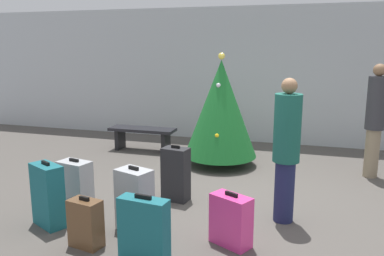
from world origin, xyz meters
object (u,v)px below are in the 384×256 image
Objects in this scene: waiting_bench at (142,134)px; suitcase_6 at (75,184)px; holiday_tree at (221,109)px; suitcase_4 at (231,220)px; traveller_0 at (286,147)px; suitcase_3 at (144,230)px; traveller_1 at (375,118)px; suitcase_1 at (176,174)px; suitcase_5 at (86,223)px; suitcase_2 at (48,195)px; suitcase_0 at (135,200)px.

waiting_bench is 3.00m from suitcase_6.
holiday_tree is 3.10m from suitcase_4.
suitcase_6 is at bearing -172.75° from traveller_0.
suitcase_3 is at bearing -132.76° from traveller_0.
traveller_1 is 3.43m from suitcase_1.
suitcase_5 is (-0.49, -1.54, -0.11)m from suitcase_1.
traveller_1 is 2.80× the size of suitcase_6.
holiday_tree is 2.56m from traveller_1.
waiting_bench is 4.07m from suitcase_5.
suitcase_4 is at bearing -11.38° from suitcase_6.
suitcase_3 reaches higher than suitcase_6.
suitcase_1 is at bearing 170.57° from traveller_0.
suitcase_2 is 1.34× the size of suitcase_4.
suitcase_1 reaches higher than suitcase_5.
suitcase_1 is 1.32× the size of suitcase_4.
suitcase_3 is at bearing -6.86° from suitcase_5.
suitcase_2 reaches higher than suitcase_6.
suitcase_5 is (-0.33, -0.53, -0.11)m from suitcase_0.
suitcase_4 is at bearing -74.76° from holiday_tree.
waiting_bench is at bearing 163.38° from holiday_tree.
traveller_0 is 0.95× the size of traveller_1.
suitcase_0 is at bearing 57.62° from suitcase_5.
suitcase_2 reaches higher than suitcase_5.
traveller_0 reaches higher than suitcase_6.
suitcase_3 reaches higher than waiting_bench.
suitcase_5 is at bearing -133.23° from traveller_1.
traveller_1 reaches higher than suitcase_2.
traveller_0 is at bearing 24.68° from suitcase_0.
suitcase_6 is (-0.74, 0.94, 0.05)m from suitcase_5.
traveller_0 is 1.98m from suitcase_3.
holiday_tree reaches higher than suitcase_1.
suitcase_2 is 1.21× the size of suitcase_6.
traveller_0 is 2.52× the size of suitcase_3.
traveller_0 is 2.28× the size of suitcase_0.
traveller_1 reaches higher than suitcase_1.
suitcase_2 is 1.42× the size of suitcase_5.
suitcase_0 is at bearing -98.84° from suitcase_1.
suitcase_3 is at bearing -15.90° from suitcase_2.
traveller_1 is (2.56, 0.08, -0.05)m from holiday_tree.
suitcase_1 reaches higher than suitcase_3.
suitcase_0 is 0.73m from suitcase_3.
suitcase_3 is at bearing -57.58° from suitcase_0.
suitcase_3 is (0.23, -1.63, -0.05)m from suitcase_1.
holiday_tree reaches higher than traveller_1.
suitcase_5 is at bearing -101.75° from holiday_tree.
waiting_bench is at bearing 105.39° from suitcase_5.
holiday_tree is 3.55m from suitcase_3.
suitcase_1 is at bearing -96.58° from holiday_tree.
suitcase_1 is (-0.21, -1.85, -0.67)m from holiday_tree.
suitcase_3 is 1.17× the size of suitcase_4.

